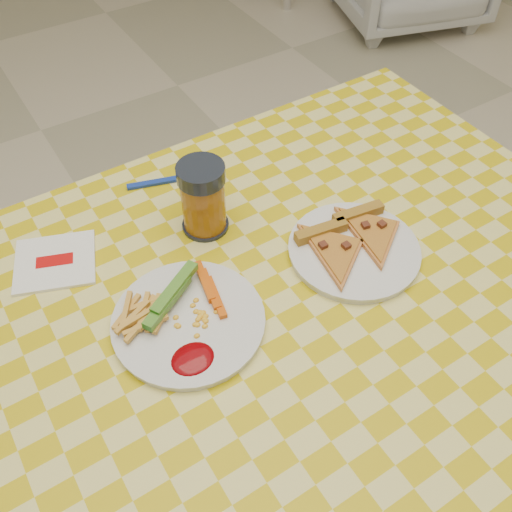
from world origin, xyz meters
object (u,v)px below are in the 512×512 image
object	(u,v)px
table	(263,327)
plate_right	(354,251)
plate_left	(189,322)
drink_glass	(203,199)

from	to	relation	value
table	plate_right	size ratio (longest dim) A/B	5.75
table	plate_right	distance (m)	0.20
plate_left	plate_right	bearing A→B (deg)	-3.67
drink_glass	table	bearing A→B (deg)	-90.97
plate_right	table	bearing A→B (deg)	-179.10
table	drink_glass	distance (m)	0.24
drink_glass	plate_right	bearing A→B (deg)	-46.77
plate_left	drink_glass	xyz separation A→B (m)	(0.13, 0.18, 0.06)
plate_right	drink_glass	size ratio (longest dim) A/B	1.63
plate_left	plate_right	xyz separation A→B (m)	(0.31, -0.02, 0.00)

